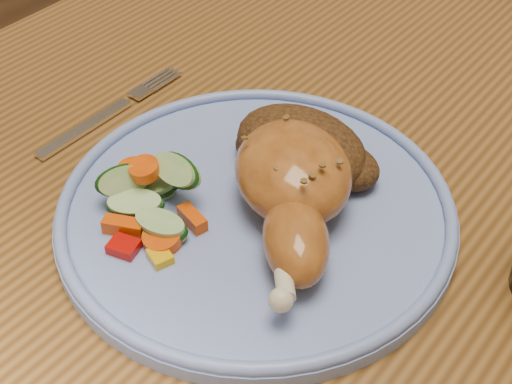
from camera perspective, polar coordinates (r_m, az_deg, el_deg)
dining_table at (r=0.63m, az=6.48°, el=-6.69°), size 0.90×1.40×0.75m
plate at (r=0.56m, az=-0.00°, el=-1.60°), size 0.31×0.31×0.01m
plate_rim at (r=0.55m, az=-0.00°, el=-0.77°), size 0.31×0.31×0.01m
chicken_leg at (r=0.53m, az=3.03°, el=0.40°), size 0.16×0.18×0.06m
rice_pilaf at (r=0.58m, az=3.83°, el=3.46°), size 0.12×0.08×0.05m
vegetable_pile at (r=0.55m, az=-8.58°, el=-0.44°), size 0.10×0.10×0.05m
fork at (r=0.67m, az=-11.92°, el=6.09°), size 0.02×0.15×0.00m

